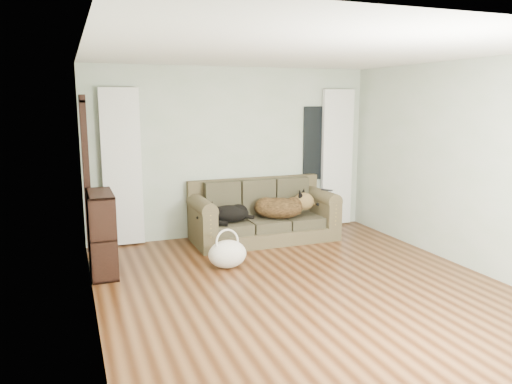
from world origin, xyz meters
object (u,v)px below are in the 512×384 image
object	(u,v)px
dog_black_lab	(227,213)
tote_bag	(227,255)
bookshelf	(102,233)
sofa	(264,211)
dog_shepherd	(281,208)

from	to	relation	value
dog_black_lab	tote_bag	xyz separation A→B (m)	(-0.30, -0.96, -0.32)
tote_bag	bookshelf	distance (m)	1.57
bookshelf	sofa	bearing A→B (deg)	11.59
dog_shepherd	tote_bag	world-z (taller)	dog_shepherd
dog_shepherd	tote_bag	xyz separation A→B (m)	(-1.15, -0.94, -0.33)
sofa	dog_shepherd	distance (m)	0.26
sofa	tote_bag	xyz separation A→B (m)	(-0.91, -1.04, -0.29)
dog_black_lab	dog_shepherd	size ratio (longest dim) A/B	0.77
dog_black_lab	sofa	bearing A→B (deg)	17.06
tote_bag	dog_shepherd	bearing A→B (deg)	39.03
sofa	dog_black_lab	size ratio (longest dim) A/B	3.64
sofa	bookshelf	bearing A→B (deg)	-164.42
sofa	tote_bag	size ratio (longest dim) A/B	4.38
dog_black_lab	dog_shepherd	bearing A→B (deg)	8.31
dog_shepherd	tote_bag	distance (m)	1.52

